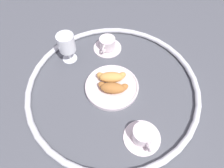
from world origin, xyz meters
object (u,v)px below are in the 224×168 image
pastry_plate (112,87)px  juice_glass_left (67,44)px  croissant_large (113,88)px  coffee_cup_far (143,136)px  coffee_cup_near (107,44)px  croissant_small (111,77)px

pastry_plate → juice_glass_left: size_ratio=1.62×
croissant_large → juice_glass_left: 0.28m
coffee_cup_far → coffee_cup_near: bearing=77.6°
croissant_large → juice_glass_left: bearing=107.7°
pastry_plate → croissant_large: 0.04m
juice_glass_left → pastry_plate: bearing=-68.9°
croissant_small → juice_glass_left: (-0.11, 0.21, 0.05)m
coffee_cup_far → croissant_small: bearing=85.5°
croissant_large → croissant_small: 0.06m
croissant_small → croissant_large: bearing=-112.3°
croissant_large → coffee_cup_near: 0.26m
croissant_small → coffee_cup_far: size_ratio=0.90×
pastry_plate → croissant_small: (0.01, 0.03, 0.03)m
pastry_plate → coffee_cup_near: coffee_cup_near is taller
coffee_cup_far → juice_glass_left: (-0.08, 0.49, 0.07)m
croissant_large → croissant_small: (0.02, 0.05, 0.00)m
pastry_plate → croissant_small: size_ratio=1.85×
pastry_plate → coffee_cup_near: size_ratio=1.67×
croissant_large → juice_glass_left: size_ratio=0.85×
pastry_plate → coffee_cup_far: size_ratio=1.67×
coffee_cup_near → juice_glass_left: (-0.19, 0.02, 0.07)m
coffee_cup_far → juice_glass_left: juice_glass_left is taller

